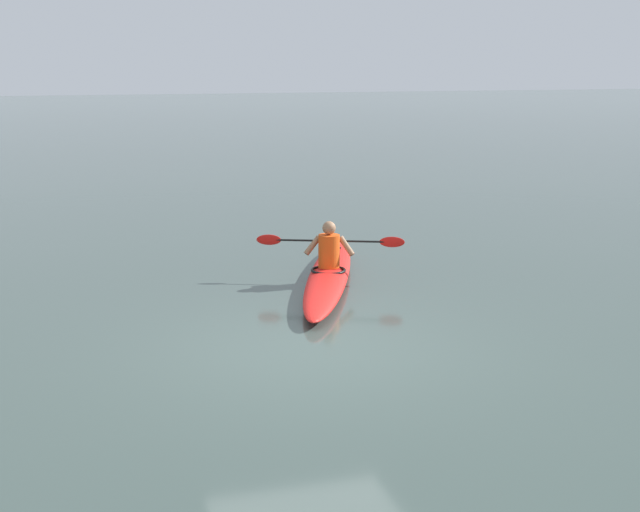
{
  "coord_description": "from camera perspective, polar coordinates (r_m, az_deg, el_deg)",
  "views": [
    {
      "loc": [
        2.89,
        9.85,
        3.48
      ],
      "look_at": [
        -0.28,
        -0.74,
        0.99
      ],
      "focal_mm": 49.21,
      "sensor_mm": 36.0,
      "label": 1
    }
  ],
  "objects": [
    {
      "name": "ground_plane",
      "position": [
        10.84,
        -0.3,
        -6.02
      ],
      "size": [
        160.0,
        160.0,
        0.0
      ],
      "primitive_type": "plane",
      "color": "#384742"
    },
    {
      "name": "kayak",
      "position": [
        13.83,
        0.58,
        -1.28
      ],
      "size": [
        2.45,
        4.93,
        0.27
      ],
      "color": "red",
      "rests_on": "ground"
    },
    {
      "name": "kayaker",
      "position": [
        13.78,
        0.6,
        0.58
      ],
      "size": [
        2.21,
        0.92,
        0.74
      ],
      "color": "#E04C14",
      "rests_on": "kayak"
    }
  ]
}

